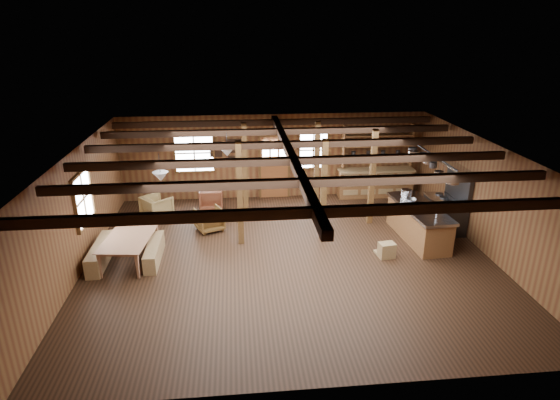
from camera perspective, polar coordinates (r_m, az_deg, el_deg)
The scene contains 22 objects.
room at distance 11.27m, azimuth 1.28°, elevation -0.78°, with size 10.04×9.04×2.84m.
ceiling_joists at distance 11.04m, azimuth 1.22°, elevation 5.75°, with size 9.80×8.82×0.18m.
timber_posts at distance 13.28m, azimuth 2.43°, elevation 2.60°, with size 3.95×2.35×2.80m.
back_door at distance 15.62m, azimuth -0.69°, elevation 3.44°, with size 1.02×0.08×2.15m.
window_back_left at distance 15.43m, azimuth -10.41°, elevation 5.66°, with size 1.32×0.06×1.32m.
window_back_right at distance 15.59m, azimuth 4.09°, elevation 6.11°, with size 1.02×0.06×1.32m.
window_left at distance 12.16m, azimuth -22.90°, elevation 0.17°, with size 0.14×1.24×1.32m.
notice_boards at distance 15.36m, azimuth -6.31°, elevation 5.96°, with size 1.08×0.03×0.90m.
back_counter at distance 16.12m, azimuth 11.54°, elevation 2.52°, with size 2.55×0.60×2.45m.
pendant_lamps at distance 11.91m, azimuth -10.12°, elevation 4.42°, with size 1.86×2.36×0.66m.
pot_rack at distance 12.16m, azimuth 17.80°, elevation 4.30°, with size 0.39×3.00×0.44m.
kitchen_island at distance 13.23m, azimuth 16.51°, elevation -2.63°, with size 1.06×2.56×1.20m.
step_stool at distance 12.11m, azimuth 12.87°, elevation -5.98°, with size 0.44×0.31×0.39m, color olive.
commercial_range at distance 14.10m, azimuth 19.65°, elevation -0.98°, with size 0.78×1.48×1.83m.
dining_table at distance 12.14m, azimuth -17.61°, elevation -5.68°, with size 1.90×1.06×0.67m, color #976445.
bench_wall at distance 12.36m, azimuth -20.98°, elevation -6.11°, with size 0.33×1.76×0.48m, color olive.
bench_aisle at distance 12.08m, azimuth -15.08°, elevation -6.12°, with size 0.30×1.60×0.44m, color olive.
armchair_a at distance 13.41m, azimuth -8.61°, elevation -2.34°, with size 0.70×0.72×0.65m, color brown.
armchair_b at distance 14.99m, azimuth -8.41°, elevation 0.25°, with size 0.72×0.74×0.67m, color brown.
armchair_c at distance 14.54m, azimuth -14.78°, elevation -0.84°, with size 0.75×0.77×0.70m, color olive.
counter_pot at distance 13.75m, azimuth 15.17°, elevation 0.90°, with size 0.30×0.30×0.18m, color silver.
bowl at distance 13.38m, azimuth 15.73°, elevation 0.02°, with size 0.27×0.27×0.07m, color silver.
Camera 1 is at (-1.28, -10.40, 5.55)m, focal length 30.00 mm.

